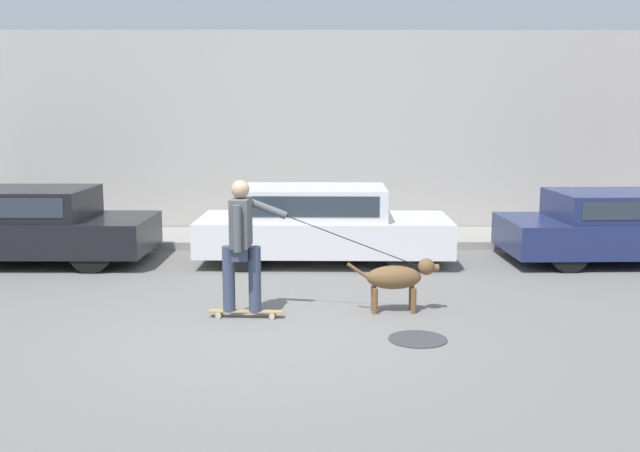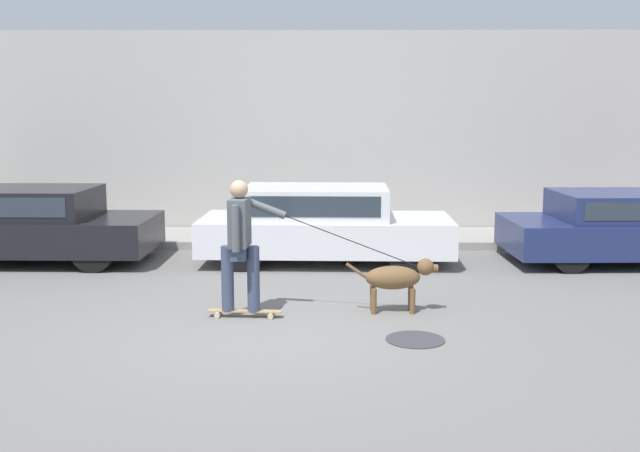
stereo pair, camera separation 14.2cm
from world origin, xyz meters
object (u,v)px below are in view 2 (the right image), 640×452
Objects in this scene: parked_car_0 at (31,225)px; dog at (397,278)px; skateboarder at (241,240)px; parked_car_1 at (323,225)px; parked_car_2 at (629,228)px.

dog is (5.85, -3.15, -0.18)m from parked_car_0.
parked_car_1 is at bearing 77.52° from skateboarder.
parked_car_2 is at bearing 32.83° from skateboarder.
parked_car_0 is 0.96× the size of parked_car_1.
dog is at bearing -27.44° from parked_car_0.
parked_car_1 reaches higher than dog.
parked_car_0 reaches higher than dog.
parked_car_0 is 0.96× the size of parked_car_2.
parked_car_0 reaches higher than parked_car_2.
parked_car_2 is (5.12, -0.00, -0.05)m from parked_car_1.
parked_car_2 is at bearing 1.57° from parked_car_1.
parked_car_2 is 7.00m from skateboarder.
parked_car_1 is 1.55× the size of skateboarder.
skateboarder is at bearing -104.70° from parked_car_1.
dog is at bearing 10.86° from skateboarder.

